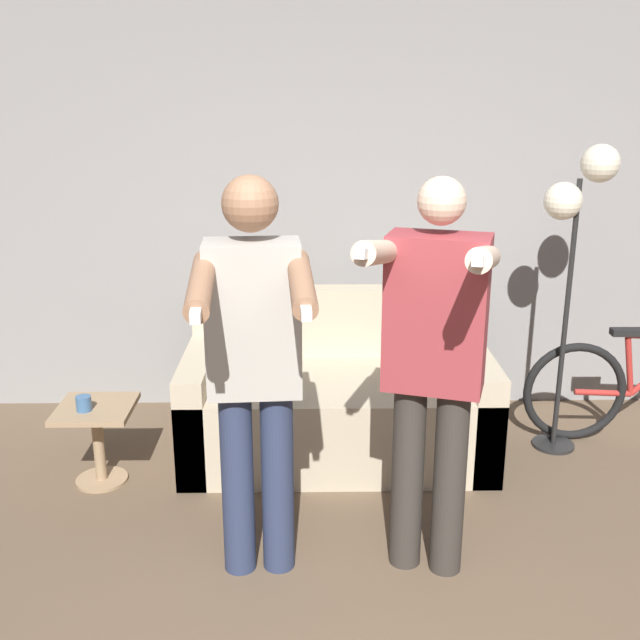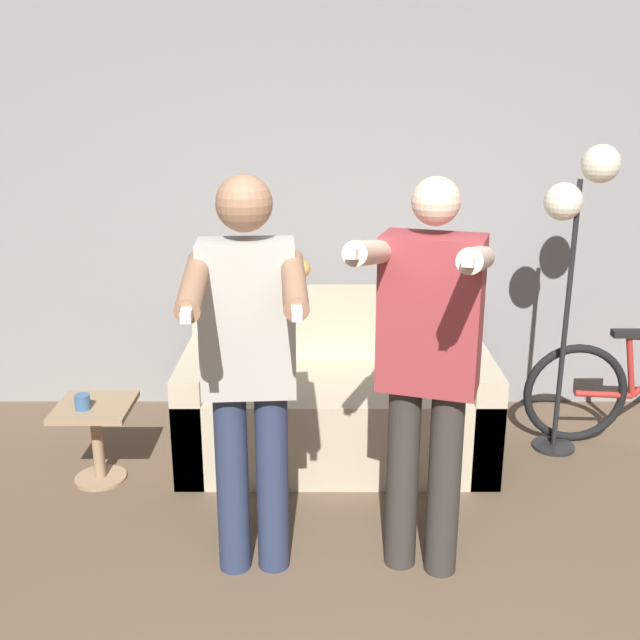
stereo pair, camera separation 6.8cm
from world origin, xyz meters
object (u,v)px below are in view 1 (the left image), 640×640
cat (283,275)px  cup (84,403)px  couch (337,403)px  floor_lamp (578,210)px  person_right (433,358)px  side_table (97,428)px  person_left (254,359)px

cat → cup: cat is taller
couch → floor_lamp: (1.31, 0.01, 1.12)m
couch → person_right: (0.35, -1.16, 0.70)m
side_table → cup: 0.18m
couch → side_table: (-1.29, -0.36, 0.02)m
cat → couch: bearing=-48.6°
floor_lamp → person_right: bearing=-129.4°
person_right → floor_lamp: size_ratio=0.98×
floor_lamp → side_table: floor_lamp is taller
person_left → person_right: person_left is taller
person_left → cat: (0.07, 1.51, -0.02)m
person_left → floor_lamp: size_ratio=0.98×
couch → cat: 0.83m
couch → cat: size_ratio=4.08×
couch → cat: cat is taller
person_right → cat: (-0.66, 1.51, -0.02)m
person_right → side_table: (-1.64, 0.79, -0.68)m
cat → side_table: 1.38m
cup → person_right: bearing=-23.7°
person_right → side_table: person_right is taller
cup → couch: bearing=17.4°
cat → side_table: cat is taller
couch → person_right: 1.39m
person_right → cat: bearing=131.1°
person_left → floor_lamp: 2.10m
cat → cup: size_ratio=5.32×
couch → person_left: 1.40m
person_left → floor_lamp: floor_lamp is taller
couch → side_table: couch is taller
person_right → side_table: 1.95m
cat → cup: 1.37m
side_table → person_left: bearing=-41.1°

